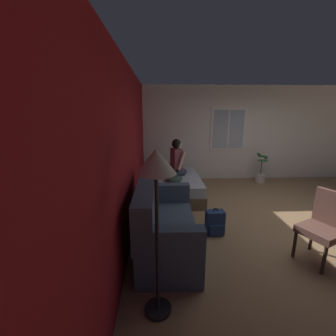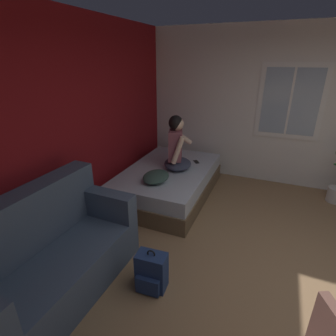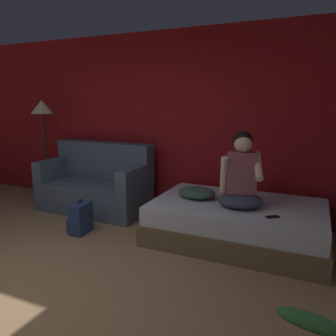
% 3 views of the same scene
% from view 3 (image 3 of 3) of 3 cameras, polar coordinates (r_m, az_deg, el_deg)
% --- Properties ---
extents(ground_plane, '(40.00, 40.00, 0.00)m').
position_cam_3_polar(ground_plane, '(3.32, -26.81, -20.26)').
color(ground_plane, '#93704C').
extents(wall_back_accent, '(10.47, 0.16, 2.70)m').
position_cam_3_polar(wall_back_accent, '(5.19, -2.16, 7.89)').
color(wall_back_accent, maroon).
rests_on(wall_back_accent, ground).
extents(bed, '(2.06, 1.32, 0.48)m').
position_cam_3_polar(bed, '(4.13, 11.90, -9.21)').
color(bed, brown).
rests_on(bed, ground).
extents(couch, '(1.71, 0.85, 1.04)m').
position_cam_3_polar(couch, '(5.26, -12.33, -2.87)').
color(couch, '#47566B').
rests_on(couch, ground).
extents(person_seated, '(0.63, 0.57, 0.88)m').
position_cam_3_polar(person_seated, '(3.84, 12.64, -1.49)').
color(person_seated, '#383D51').
rests_on(person_seated, bed).
extents(backpack, '(0.25, 0.31, 0.46)m').
position_cam_3_polar(backpack, '(4.43, -15.06, -8.52)').
color(backpack, navy).
rests_on(backpack, ground).
extents(throw_pillow, '(0.48, 0.36, 0.14)m').
position_cam_3_polar(throw_pillow, '(4.15, 5.01, -4.32)').
color(throw_pillow, '#385147').
rests_on(throw_pillow, bed).
extents(cell_phone, '(0.16, 0.14, 0.01)m').
position_cam_3_polar(cell_phone, '(3.67, 17.77, -8.09)').
color(cell_phone, black).
rests_on(cell_phone, bed).
extents(floor_lamp, '(0.36, 0.36, 1.70)m').
position_cam_3_polar(floor_lamp, '(5.87, -20.99, 8.35)').
color(floor_lamp, black).
rests_on(floor_lamp, ground).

